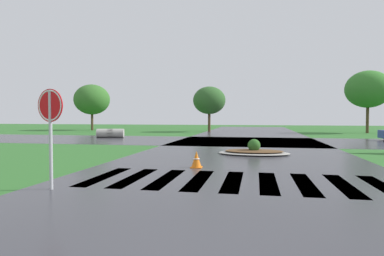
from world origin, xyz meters
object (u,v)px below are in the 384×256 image
at_px(stop_sign, 50,115).
at_px(median_island, 254,151).
at_px(drainage_pipe_stack, 110,133).
at_px(traffic_cone, 196,160).

distance_m(stop_sign, median_island, 9.44).
height_order(stop_sign, drainage_pipe_stack, stop_sign).
distance_m(stop_sign, drainage_pipe_stack, 18.72).
bearing_deg(stop_sign, median_island, 74.01).
bearing_deg(drainage_pipe_stack, median_island, -40.04).
relative_size(median_island, traffic_cone, 5.70).
relative_size(median_island, drainage_pipe_stack, 1.43).
bearing_deg(median_island, drainage_pipe_stack, 139.96).
height_order(stop_sign, traffic_cone, stop_sign).
bearing_deg(drainage_pipe_stack, stop_sign, -69.40).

